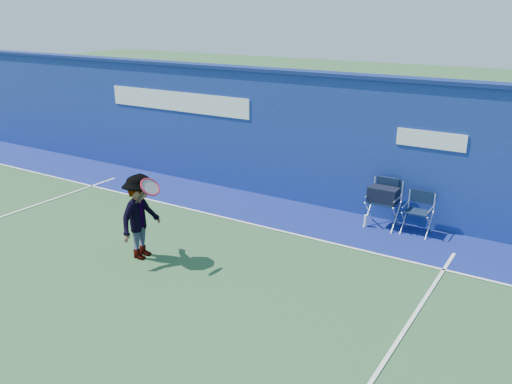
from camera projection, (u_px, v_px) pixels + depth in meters
The scene contains 8 objects.
ground at pixel (130, 279), 9.30m from camera, with size 80.00×80.00×0.00m, color #2C542D.
stadium_wall at pixel (280, 134), 12.98m from camera, with size 24.00×0.50×3.08m.
out_of_bounds_strip at pixel (256, 208), 12.59m from camera, with size 24.00×1.80×0.01m, color navy.
court_lines at pixel (153, 265), 9.78m from camera, with size 24.00×12.00×0.01m.
directors_chair_left at pixel (383, 207), 11.42m from camera, with size 0.60×0.56×1.02m.
directors_chair_right at pixel (417, 221), 11.11m from camera, with size 0.52×0.47×0.87m.
water_bottle at pixel (366, 221), 11.49m from camera, with size 0.07×0.07×0.26m, color white.
tennis_player at pixel (141, 217), 9.88m from camera, with size 0.92×1.10×1.62m.
Camera 1 is at (6.26, -5.90, 4.42)m, focal length 38.00 mm.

